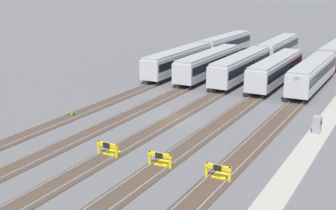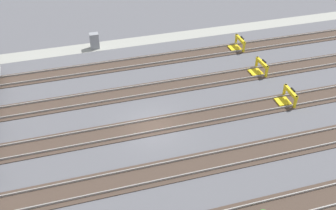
# 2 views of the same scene
# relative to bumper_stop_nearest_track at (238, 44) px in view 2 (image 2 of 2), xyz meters

# --- Properties ---
(ground_plane) EXTENTS (400.00, 400.00, 0.00)m
(ground_plane) POSITION_rel_bumper_stop_nearest_track_xyz_m (11.48, 9.79, -0.51)
(ground_plane) COLOR #5B5B60
(service_walkway) EXTENTS (54.00, 2.00, 0.01)m
(service_walkway) POSITION_rel_bumper_stop_nearest_track_xyz_m (11.48, -4.41, -0.51)
(service_walkway) COLOR #9E9E93
(service_walkway) RESTS_ON ground
(rail_track_nearest) EXTENTS (90.00, 2.23, 0.21)m
(rail_track_nearest) POSITION_rel_bumper_stop_nearest_track_xyz_m (11.48, -0.00, -0.47)
(rail_track_nearest) COLOR #47382D
(rail_track_nearest) RESTS_ON ground
(rail_track_near_inner) EXTENTS (90.00, 2.23, 0.21)m
(rail_track_near_inner) POSITION_rel_bumper_stop_nearest_track_xyz_m (11.48, 4.89, -0.47)
(rail_track_near_inner) COLOR #47382D
(rail_track_near_inner) RESTS_ON ground
(rail_track_middle) EXTENTS (90.00, 2.24, 0.21)m
(rail_track_middle) POSITION_rel_bumper_stop_nearest_track_xyz_m (11.48, 9.79, -0.47)
(rail_track_middle) COLOR #47382D
(rail_track_middle) RESTS_ON ground
(rail_track_far_inner) EXTENTS (90.00, 2.23, 0.21)m
(rail_track_far_inner) POSITION_rel_bumper_stop_nearest_track_xyz_m (11.48, 14.68, -0.47)
(rail_track_far_inner) COLOR #47382D
(rail_track_far_inner) RESTS_ON ground
(bumper_stop_nearest_track) EXTENTS (1.35, 2.00, 1.22)m
(bumper_stop_nearest_track) POSITION_rel_bumper_stop_nearest_track_xyz_m (0.00, 0.00, 0.00)
(bumper_stop_nearest_track) COLOR yellow
(bumper_stop_nearest_track) RESTS_ON ground
(bumper_stop_near_inner_track) EXTENTS (1.38, 2.01, 1.22)m
(bumper_stop_near_inner_track) POSITION_rel_bumper_stop_nearest_track_xyz_m (0.06, 4.90, 0.00)
(bumper_stop_near_inner_track) COLOR yellow
(bumper_stop_near_inner_track) RESTS_ON ground
(bumper_stop_middle_track) EXTENTS (1.36, 2.01, 1.22)m
(bumper_stop_middle_track) POSITION_rel_bumper_stop_nearest_track_xyz_m (-0.03, 9.78, 0.00)
(bumper_stop_middle_track) COLOR yellow
(bumper_stop_middle_track) RESTS_ON ground
(electrical_cabinet) EXTENTS (0.90, 0.73, 1.60)m
(electrical_cabinet) POSITION_rel_bumper_stop_nearest_track_xyz_m (14.01, -4.21, 0.29)
(electrical_cabinet) COLOR gray
(electrical_cabinet) RESTS_ON ground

